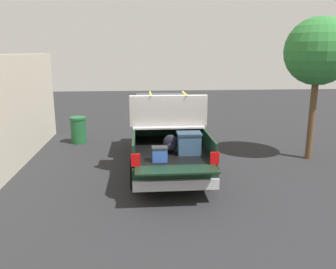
# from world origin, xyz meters

# --- Properties ---
(ground_plane) EXTENTS (40.00, 40.00, 0.00)m
(ground_plane) POSITION_xyz_m (0.00, 0.00, 0.00)
(ground_plane) COLOR #262628
(pickup_truck) EXTENTS (6.05, 2.08, 2.23)m
(pickup_truck) POSITION_xyz_m (0.37, -0.00, 0.97)
(pickup_truck) COLOR black
(pickup_truck) RESTS_ON ground_plane
(tree_background) EXTENTS (2.03, 2.03, 4.37)m
(tree_background) POSITION_xyz_m (0.30, -4.59, 3.33)
(tree_background) COLOR brown
(tree_background) RESTS_ON ground_plane
(trash_can) EXTENTS (0.60, 0.60, 0.98)m
(trash_can) POSITION_xyz_m (2.86, 3.07, 0.50)
(trash_can) COLOR #1E592D
(trash_can) RESTS_ON ground_plane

